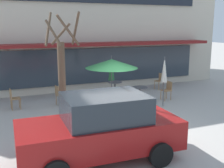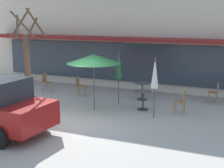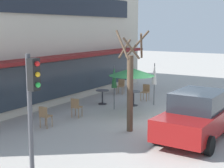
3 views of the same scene
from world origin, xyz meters
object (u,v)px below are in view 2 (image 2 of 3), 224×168
cafe_table_near_wall (142,88)px  patio_umbrella_green_folded (155,73)px  cafe_table_streetside (143,97)px  cafe_chair_1 (215,91)px  patio_umbrella_cream_folded (119,66)px  cafe_chair_3 (182,100)px  patio_umbrella_corner_open (94,59)px  cafe_chair_0 (46,81)px  cafe_chair_2 (79,85)px  street_tree (27,65)px

cafe_table_near_wall → patio_umbrella_green_folded: size_ratio=0.35×
cafe_table_streetside → patio_umbrella_green_folded: size_ratio=0.35×
patio_umbrella_green_folded → cafe_chair_1: 3.64m
patio_umbrella_cream_folded → cafe_chair_3: size_ratio=2.47×
cafe_table_streetside → patio_umbrella_green_folded: patio_umbrella_green_folded is taller
patio_umbrella_green_folded → cafe_chair_1: (1.72, 3.01, -1.10)m
cafe_chair_3 → cafe_table_near_wall: bearing=144.1°
patio_umbrella_corner_open → cafe_chair_0: 4.43m
patio_umbrella_green_folded → cafe_chair_2: patio_umbrella_green_folded is taller
cafe_chair_0 → cafe_table_near_wall: bearing=4.4°
cafe_table_streetside → patio_umbrella_corner_open: size_ratio=0.35×
street_tree → cafe_table_streetside: bearing=26.3°
cafe_table_near_wall → patio_umbrella_green_folded: patio_umbrella_green_folded is taller
patio_umbrella_green_folded → patio_umbrella_corner_open: (-2.45, 0.02, 0.39)m
patio_umbrella_cream_folded → cafe_chair_1: (3.66, 1.75, -1.10)m
cafe_table_near_wall → cafe_chair_1: bearing=11.7°
cafe_chair_3 → patio_umbrella_green_folded: bearing=-131.9°
patio_umbrella_corner_open → cafe_chair_2: (-1.74, 1.89, -1.50)m
patio_umbrella_corner_open → patio_umbrella_cream_folded: bearing=68.0°
cafe_chair_0 → cafe_table_streetside: bearing=-12.5°
patio_umbrella_corner_open → cafe_chair_0: size_ratio=2.47×
cafe_chair_0 → cafe_chair_2: 1.93m
cafe_table_near_wall → cafe_chair_0: bearing=-175.6°
street_tree → patio_umbrella_cream_folded: bearing=41.2°
cafe_table_near_wall → patio_umbrella_corner_open: bearing=-116.0°
cafe_table_streetside → patio_umbrella_cream_folded: size_ratio=0.35×
patio_umbrella_corner_open → cafe_table_streetside: bearing=25.0°
patio_umbrella_green_folded → cafe_chair_3: size_ratio=2.47×
cafe_table_near_wall → cafe_chair_3: cafe_chair_3 is taller
cafe_table_streetside → cafe_chair_0: cafe_chair_0 is taller
cafe_chair_2 → cafe_table_near_wall: bearing=9.4°
cafe_chair_2 → cafe_chair_3: bearing=-11.7°
patio_umbrella_green_folded → patio_umbrella_cream_folded: size_ratio=1.00×
cafe_table_streetside → patio_umbrella_corner_open: 2.43m
cafe_chair_0 → cafe_chair_1: size_ratio=1.00×
patio_umbrella_cream_folded → cafe_chair_0: (-4.17, 0.76, -1.10)m
patio_umbrella_green_folded → cafe_chair_0: (-6.11, 2.02, -1.10)m
cafe_table_near_wall → street_tree: 5.07m
cafe_table_near_wall → cafe_chair_3: (2.08, -1.51, 0.01)m
patio_umbrella_cream_folded → street_tree: bearing=-138.8°
patio_umbrella_cream_folded → cafe_chair_0: 4.38m
cafe_chair_0 → cafe_chair_1: bearing=7.2°
patio_umbrella_corner_open → street_tree: size_ratio=0.56×
street_tree → patio_umbrella_corner_open: bearing=27.4°
patio_umbrella_cream_folded → cafe_table_streetside: bearing=-19.5°
cafe_chair_0 → cafe_chair_1: same height
patio_umbrella_green_folded → cafe_chair_2: size_ratio=2.47×
cafe_table_streetside → cafe_chair_1: cafe_chair_1 is taller
patio_umbrella_cream_folded → cafe_chair_1: patio_umbrella_cream_folded is taller
cafe_table_near_wall → patio_umbrella_corner_open: size_ratio=0.35×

